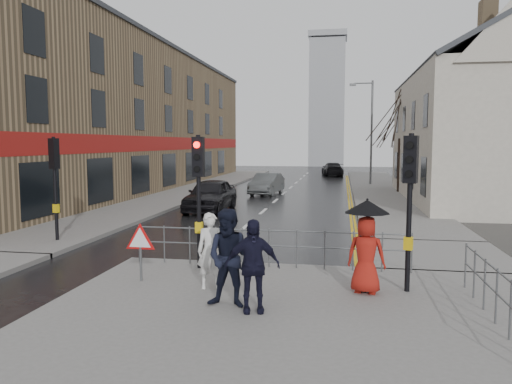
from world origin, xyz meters
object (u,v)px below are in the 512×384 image
at_px(car_parked, 211,195).
at_px(car_mid, 267,184).
at_px(pedestrian_a, 211,251).
at_px(pedestrian_with_umbrella, 366,242).
at_px(pedestrian_d, 252,266).
at_px(pedestrian_b, 230,258).

bearing_deg(car_parked, car_mid, 80.48).
height_order(pedestrian_a, car_parked, pedestrian_a).
xyz_separation_m(pedestrian_a, pedestrian_with_umbrella, (3.35, 0.21, 0.27)).
xyz_separation_m(pedestrian_d, car_mid, (-3.18, 22.93, -0.34)).
bearing_deg(pedestrian_a, pedestrian_d, -69.07).
relative_size(pedestrian_with_umbrella, pedestrian_d, 1.13).
distance_m(pedestrian_b, pedestrian_d, 0.53).
xyz_separation_m(pedestrian_d, car_parked, (-4.70, 14.53, -0.23)).
height_order(pedestrian_b, car_parked, pedestrian_b).
height_order(pedestrian_a, pedestrian_b, pedestrian_b).
bearing_deg(car_mid, pedestrian_a, -78.39).
bearing_deg(pedestrian_d, pedestrian_with_umbrella, 22.52).
distance_m(pedestrian_a, car_parked, 13.62).
bearing_deg(pedestrian_d, car_mid, 84.42).
bearing_deg(pedestrian_b, pedestrian_d, -20.46).
distance_m(pedestrian_with_umbrella, car_parked, 14.67).
height_order(pedestrian_b, car_mid, pedestrian_b).
relative_size(pedestrian_b, pedestrian_d, 1.08).
bearing_deg(car_mid, car_parked, -93.97).
height_order(car_parked, car_mid, car_parked).
xyz_separation_m(pedestrian_with_umbrella, car_mid, (-5.35, 21.35, -0.56)).
bearing_deg(car_parked, pedestrian_a, -74.24).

